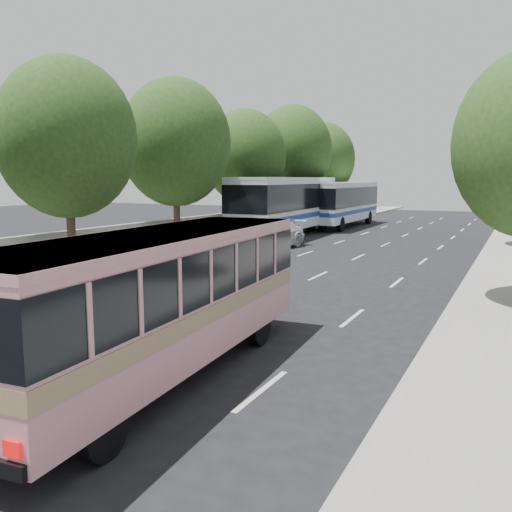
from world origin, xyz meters
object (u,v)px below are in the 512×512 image
Objects in this scene: pink_taxi at (240,289)px; tour_coach_front at (287,201)px; white_pickup at (269,235)px; tour_coach_rear at (343,200)px; pink_bus at (159,289)px.

tour_coach_front is at bearing 102.85° from pink_taxi.
white_pickup is 0.45× the size of tour_coach_rear.
pink_bus reaches higher than pink_taxi.
pink_bus is 2.22× the size of pink_taxi.
pink_taxi is at bearing -78.50° from tour_coach_rear.
tour_coach_front is 1.11× the size of tour_coach_rear.
pink_bus is 5.63m from pink_taxi.
tour_coach_rear is at bearing 80.39° from tour_coach_front.
pink_taxi is 0.77× the size of white_pickup.
tour_coach_rear reaches higher than pink_bus.
tour_coach_rear reaches higher than pink_taxi.
tour_coach_front is at bearing 104.06° from pink_bus.
white_pickup reaches higher than pink_taxi.
tour_coach_rear is at bearing 97.72° from pink_bus.
tour_coach_front reaches higher than pink_bus.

